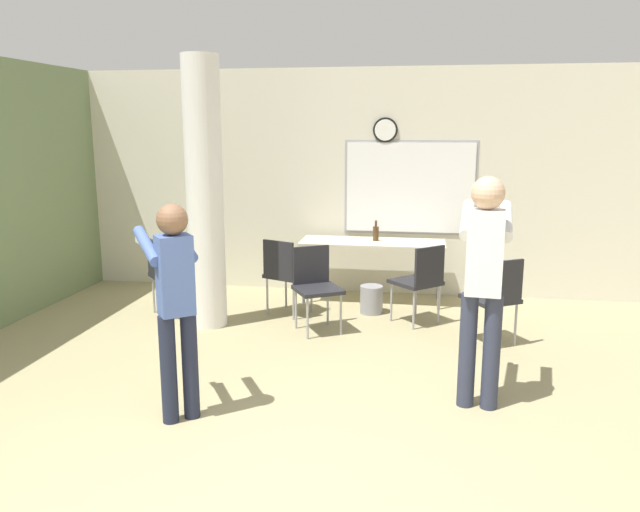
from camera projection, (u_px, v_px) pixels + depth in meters
wall_back at (352, 182)px, 7.86m from camera, size 8.00×0.15×2.80m
support_pillar at (205, 195)px, 6.44m from camera, size 0.38×0.38×2.80m
folding_table at (372, 246)px, 7.49m from camera, size 1.72×0.60×0.74m
bottle_on_table at (376, 233)px, 7.50m from camera, size 0.07×0.07×0.24m
waste_bin at (371, 299)px, 7.10m from camera, size 0.26×0.26×0.32m
chair_near_pillar at (167, 271)px, 6.95m from camera, size 0.62×0.62×0.87m
chair_mid_room at (495, 294)px, 5.99m from camera, size 0.61×0.61×0.87m
chair_table_front at (316, 282)px, 6.45m from camera, size 0.60×0.60×0.87m
chair_table_right at (420, 278)px, 6.63m from camera, size 0.62×0.62×0.87m
chair_table_left at (286, 271)px, 6.96m from camera, size 0.58×0.58×0.87m
person_playing_front at (175, 295)px, 4.38m from camera, size 0.58×0.62×1.58m
person_playing_side at (484, 274)px, 4.57m from camera, size 0.43×0.70×1.75m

